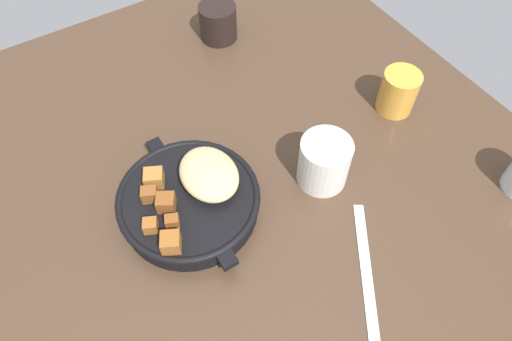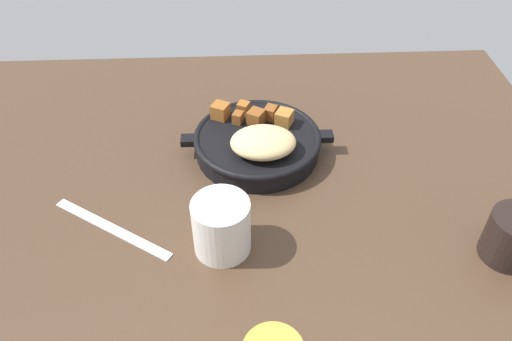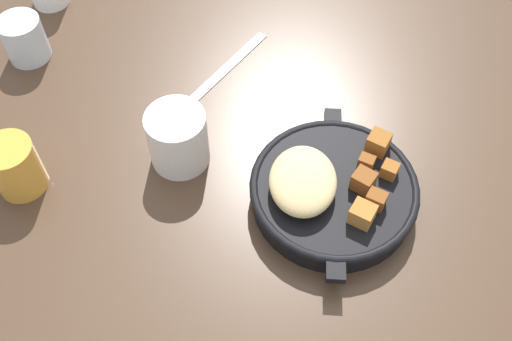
% 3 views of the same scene
% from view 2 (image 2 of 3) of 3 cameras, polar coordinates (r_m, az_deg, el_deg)
% --- Properties ---
extents(ground_plane, '(1.16, 0.97, 0.02)m').
position_cam_2_polar(ground_plane, '(0.84, -0.96, -4.24)').
color(ground_plane, '#473323').
extents(cast_iron_skillet, '(0.27, 0.23, 0.08)m').
position_cam_2_polar(cast_iron_skillet, '(0.90, 0.21, 3.25)').
color(cast_iron_skillet, black).
rests_on(cast_iron_skillet, ground_plane).
extents(butter_knife, '(0.20, 0.14, 0.00)m').
position_cam_2_polar(butter_knife, '(0.82, -15.83, -6.20)').
color(butter_knife, silver).
rests_on(butter_knife, ground_plane).
extents(ceramic_mug_white, '(0.08, 0.08, 0.09)m').
position_cam_2_polar(ceramic_mug_white, '(0.74, -3.88, -6.25)').
color(ceramic_mug_white, silver).
rests_on(ceramic_mug_white, ground_plane).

